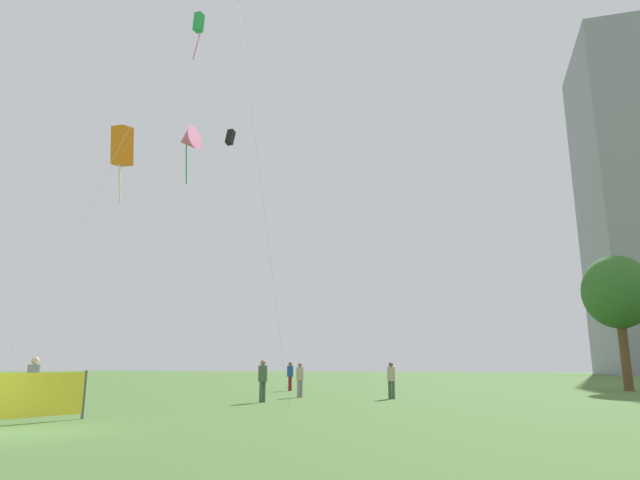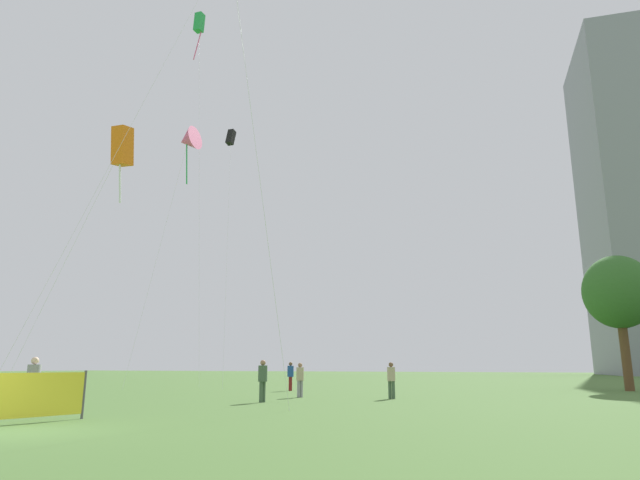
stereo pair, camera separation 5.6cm
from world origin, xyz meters
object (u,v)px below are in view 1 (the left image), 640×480
object	(u,v)px
kite_flying_7	(230,138)
park_tree_0	(617,293)
distant_highrise_0	(638,202)
kite_flying_3	(188,140)
person_standing_4	(290,374)
kite_flying_4	(199,24)
event_banner	(41,395)
person_standing_3	(391,378)
person_standing_1	(263,378)
kite_flying_1	(122,147)
person_standing_2	(300,377)
person_standing_0	(33,382)

from	to	relation	value
kite_flying_7	park_tree_0	world-z (taller)	kite_flying_7
distant_highrise_0	kite_flying_3	bearing A→B (deg)	-124.87
person_standing_4	kite_flying_7	world-z (taller)	kite_flying_7
kite_flying_4	distant_highrise_0	distance (m)	86.52
person_standing_4	event_banner	world-z (taller)	person_standing_4
kite_flying_4	kite_flying_7	world-z (taller)	kite_flying_4
person_standing_3	person_standing_1	bearing A→B (deg)	42.38
kite_flying_3	park_tree_0	bearing A→B (deg)	15.92
kite_flying_3	kite_flying_4	world-z (taller)	kite_flying_4
person_standing_4	distant_highrise_0	xyz separation A→B (m)	(31.70, 79.09, 29.88)
event_banner	person_standing_3	bearing A→B (deg)	68.00
person_standing_4	kite_flying_4	world-z (taller)	kite_flying_4
kite_flying_1	event_banner	xyz separation A→B (m)	(7.01, -9.51, -12.34)
person_standing_2	kite_flying_3	world-z (taller)	kite_flying_3
kite_flying_4	kite_flying_7	xyz separation A→B (m)	(1.81, 3.27, -10.35)
person_standing_2	kite_flying_7	xyz separation A→B (m)	(-14.02, 14.23, 21.19)
kite_flying_3	kite_flying_4	bearing A→B (deg)	123.32
person_standing_2	person_standing_3	size ratio (longest dim) A/B	0.99
kite_flying_3	person_standing_2	bearing A→B (deg)	-26.75
person_standing_3	kite_flying_4	distance (m)	39.01
person_standing_4	kite_flying_1	distance (m)	17.24
person_standing_2	distant_highrise_0	xyz separation A→B (m)	(27.95, 85.58, 29.93)
person_standing_1	event_banner	size ratio (longest dim) A/B	0.68
person_standing_0	kite_flying_7	xyz separation A→B (m)	(-10.61, 27.30, 21.11)
person_standing_2	kite_flying_1	distance (m)	15.53
person_standing_3	distant_highrise_0	xyz separation A→B (m)	(23.28, 85.02, 29.92)
kite_flying_1	event_banner	world-z (taller)	kite_flying_1
kite_flying_1	kite_flying_4	world-z (taller)	kite_flying_4
person_standing_1	kite_flying_4	size ratio (longest dim) A/B	0.05
kite_flying_3	kite_flying_4	size ratio (longest dim) A/B	0.59
kite_flying_1	kite_flying_4	size ratio (longest dim) A/B	0.42
park_tree_0	person_standing_1	bearing A→B (deg)	-130.22
person_standing_2	distant_highrise_0	bearing A→B (deg)	11.01
event_banner	person_standing_2	bearing A→B (deg)	84.50
person_standing_2	event_banner	distance (m)	14.51
person_standing_1	person_standing_3	size ratio (longest dim) A/B	1.05
person_standing_1	person_standing_4	xyz separation A→B (m)	(-3.91, 10.71, -0.01)
person_standing_3	kite_flying_7	distance (m)	31.38
person_standing_1	person_standing_3	world-z (taller)	person_standing_1
kite_flying_3	kite_flying_7	bearing A→B (deg)	98.32
distant_highrise_0	kite_flying_7	bearing A→B (deg)	-128.03
person_standing_4	person_standing_2	bearing A→B (deg)	-157.36
distant_highrise_0	kite_flying_1	bearing A→B (deg)	-119.44
person_standing_1	person_standing_2	bearing A→B (deg)	-168.49
person_standing_3	event_banner	bearing A→B (deg)	63.81
person_standing_0	kite_flying_3	size ratio (longest dim) A/B	0.09
kite_flying_1	person_standing_4	bearing A→B (deg)	67.87
person_standing_1	event_banner	xyz separation A→B (m)	(-1.55, -10.23, -0.30)
person_standing_1	kite_flying_4	distance (m)	38.42
kite_flying_1	kite_flying_4	bearing A→B (deg)	115.05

